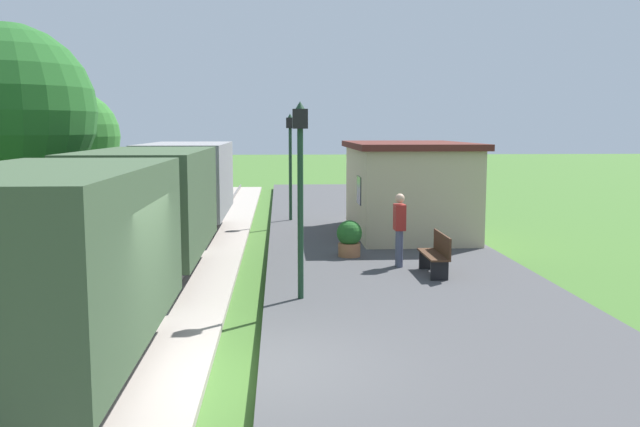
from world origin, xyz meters
name	(u,v)px	position (x,y,z in m)	size (l,w,h in m)	color
ground_plane	(244,384)	(0.00, 0.00, 0.00)	(160.00, 160.00, 0.00)	#3D6628
platform_slab	(475,370)	(3.20, 0.00, 0.12)	(6.00, 60.00, 0.25)	#424244
track_ballast	(64,384)	(-2.40, 0.00, 0.06)	(3.80, 60.00, 0.12)	#9E9389
rail_near	(118,373)	(-1.68, 0.00, 0.19)	(0.07, 60.00, 0.14)	slate
rail_far	(9,375)	(-3.12, 0.00, 0.19)	(0.07, 60.00, 0.14)	slate
freight_train	(148,209)	(-2.40, 6.22, 1.68)	(2.50, 19.40, 2.72)	#384C33
station_hut	(407,188)	(4.40, 11.60, 1.65)	(3.50, 5.80, 2.78)	tan
bench_near_hut	(437,253)	(3.95, 5.67, 0.72)	(0.42, 1.50, 0.91)	#422819
person_waiting	(399,227)	(3.28, 6.57, 1.18)	(0.25, 0.38, 1.71)	#474C66
potted_planter	(349,238)	(2.25, 7.90, 0.72)	(0.64, 0.64, 0.92)	#9E6642
lamp_post_near	(300,164)	(0.89, 3.69, 2.80)	(0.28, 0.28, 3.70)	#193823
lamp_post_far	(290,147)	(0.89, 14.86, 2.80)	(0.28, 0.28, 3.70)	#193823
tree_trackside_far	(6,112)	(-6.65, 9.62, 3.88)	(4.63, 4.63, 6.20)	#4C3823
tree_field_left	(73,137)	(-7.10, 17.00, 3.14)	(3.38, 3.38, 4.84)	#4C3823
tree_field_distant	(59,114)	(-10.38, 25.98, 4.15)	(3.35, 3.35, 5.84)	#4C3823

